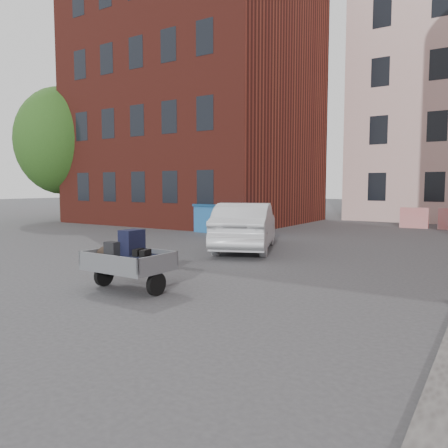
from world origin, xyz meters
The scene contains 7 objects.
ground centered at (0.00, 0.00, 0.00)m, with size 120.00×120.00×0.00m, color #38383A.
building_brick centered at (-9.00, 13.00, 7.00)m, with size 12.00×10.00×14.00m, color #591E16.
far_building centered at (-20.00, 22.00, 4.00)m, with size 6.00×6.00×8.00m, color maroon.
tree centered at (-16.00, 9.00, 5.17)m, with size 5.28×5.28×8.30m.
trailer centered at (-0.06, -1.71, 0.61)m, with size 1.62×1.82×1.20m.
dumpster centered at (-3.99, 8.39, 0.63)m, with size 3.12×1.84×1.25m.
silver_car centered at (-0.86, 4.35, 0.76)m, with size 1.60×4.60×1.52m, color silver.
Camera 1 is at (6.04, -7.82, 2.05)m, focal length 35.00 mm.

